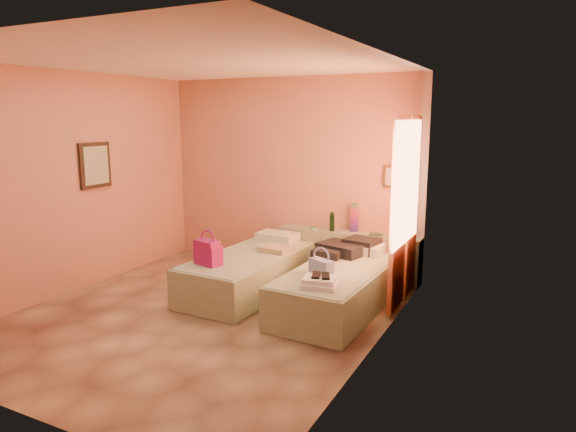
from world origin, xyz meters
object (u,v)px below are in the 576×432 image
headboard_ledge (347,254)px  water_bottle (332,222)px  flower_vase (402,227)px  green_book (376,234)px  bed_right (339,289)px  blue_handbag (321,268)px  towel_stack (321,283)px  magenta_handbag (208,252)px  bed_left (249,273)px

headboard_ledge → water_bottle: 0.51m
flower_vase → green_book: bearing=-171.5°
headboard_ledge → green_book: 0.54m
bed_right → green_book: (0.06, 1.22, 0.41)m
water_bottle → flower_vase: 0.98m
water_bottle → blue_handbag: size_ratio=0.90×
flower_vase → towel_stack: size_ratio=0.84×
magenta_handbag → blue_handbag: (1.36, 0.22, -0.06)m
water_bottle → towel_stack: bearing=-71.2°
bed_right → headboard_ledge: bearing=107.6°
bed_left → magenta_handbag: bearing=-104.7°
headboard_ledge → green_book: green_book is taller
bed_right → towel_stack: 0.76m
bed_left → blue_handbag: 1.29m
magenta_handbag → blue_handbag: 1.38m
flower_vase → magenta_handbag: (-1.85, -1.81, -0.15)m
towel_stack → blue_handbag: bearing=112.7°
water_bottle → green_book: bearing=1.0°
headboard_ledge → bed_right: 1.29m
green_book → bed_left: bearing=-137.9°
bed_right → flower_vase: flower_vase is taller
bed_right → blue_handbag: (-0.09, -0.33, 0.34)m
bed_left → green_book: 1.80m
water_bottle → magenta_handbag: (-0.87, -1.75, -0.13)m
water_bottle → flower_vase: (0.98, 0.06, 0.02)m
magenta_handbag → blue_handbag: magenta_handbag is taller
bed_right → green_book: green_book is taller
bed_right → blue_handbag: size_ratio=7.01×
headboard_ledge → bed_right: bearing=-74.1°
headboard_ledge → magenta_handbag: bearing=-121.6°
headboard_ledge → green_book: size_ratio=12.40×
bed_right → towel_stack: (0.07, -0.70, 0.30)m
flower_vase → towel_stack: (-0.34, -1.96, -0.25)m
bed_left → headboard_ledge: bearing=53.7°
blue_handbag → headboard_ledge: bearing=122.6°
bed_right → magenta_handbag: 1.60m
headboard_ledge → flower_vase: size_ratio=7.01×
headboard_ledge → bed_left: headboard_ledge is taller
bed_left → flower_vase: 2.13m
water_bottle → magenta_handbag: 1.96m
water_bottle → flower_vase: bearing=3.6°
magenta_handbag → towel_stack: magenta_handbag is taller
headboard_ledge → flower_vase: 0.89m
green_book → flower_vase: flower_vase is taller
green_book → headboard_ledge: bearing=177.7°
towel_stack → flower_vase: bearing=80.3°
water_bottle → magenta_handbag: water_bottle is taller
flower_vase → blue_handbag: 1.68m
magenta_handbag → blue_handbag: bearing=21.4°
blue_handbag → water_bottle: bearing=130.7°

